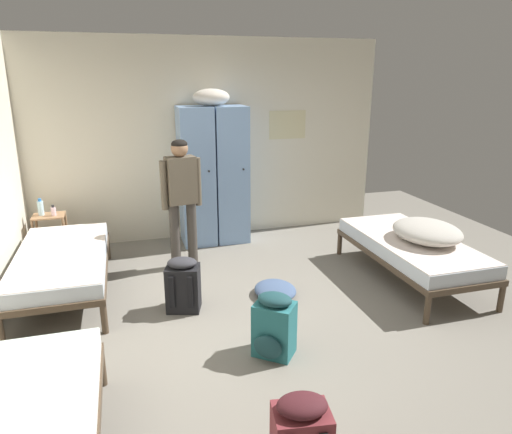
% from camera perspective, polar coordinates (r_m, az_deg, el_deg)
% --- Properties ---
extents(ground_plane, '(8.32, 8.32, 0.00)m').
position_cam_1_polar(ground_plane, '(4.53, 0.94, -12.53)').
color(ground_plane, slate).
extents(room_backdrop, '(4.95, 5.26, 2.73)m').
position_cam_1_polar(room_backdrop, '(5.12, -16.99, 6.56)').
color(room_backdrop, beige).
rests_on(room_backdrop, ground_plane).
extents(locker_bank, '(0.90, 0.55, 2.07)m').
position_cam_1_polar(locker_bank, '(6.32, -5.28, 5.45)').
color(locker_bank, '#7A9ECC').
rests_on(locker_bank, ground_plane).
extents(shelf_unit, '(0.38, 0.30, 0.57)m').
position_cam_1_polar(shelf_unit, '(6.36, -23.95, -1.71)').
color(shelf_unit, '#99704C').
rests_on(shelf_unit, ground_plane).
extents(bed_left_rear, '(0.90, 1.90, 0.49)m').
position_cam_1_polar(bed_left_rear, '(5.24, -22.79, -5.05)').
color(bed_left_rear, '#473828').
rests_on(bed_left_rear, ground_plane).
extents(bed_right, '(0.90, 1.90, 0.49)m').
position_cam_1_polar(bed_right, '(5.49, 18.57, -3.60)').
color(bed_right, '#473828').
rests_on(bed_right, ground_plane).
extents(bedding_heap, '(0.69, 0.82, 0.22)m').
position_cam_1_polar(bedding_heap, '(5.40, 20.31, -1.65)').
color(bedding_heap, '#B7B2A8').
rests_on(bedding_heap, bed_right).
extents(person_traveler, '(0.48, 0.26, 1.54)m').
position_cam_1_polar(person_traveler, '(5.45, -9.15, 3.02)').
color(person_traveler, '#3D3833').
rests_on(person_traveler, ground_plane).
extents(water_bottle, '(0.07, 0.07, 0.21)m').
position_cam_1_polar(water_bottle, '(6.31, -25.00, 1.04)').
color(water_bottle, '#B2DBEA').
rests_on(water_bottle, shelf_unit).
extents(lotion_bottle, '(0.06, 0.06, 0.13)m').
position_cam_1_polar(lotion_bottle, '(6.24, -23.67, 0.68)').
color(lotion_bottle, beige).
rests_on(lotion_bottle, shelf_unit).
extents(backpack_teal, '(0.41, 0.42, 0.55)m').
position_cam_1_polar(backpack_teal, '(3.91, 2.22, -13.32)').
color(backpack_teal, '#23666B').
rests_on(backpack_teal, ground_plane).
extents(backpack_black, '(0.38, 0.39, 0.55)m').
position_cam_1_polar(backpack_black, '(4.65, -8.94, -8.27)').
color(backpack_black, black).
rests_on(backpack_black, ground_plane).
extents(clothes_pile_denim, '(0.44, 0.51, 0.12)m').
position_cam_1_polar(clothes_pile_denim, '(4.95, 2.38, -8.97)').
color(clothes_pile_denim, '#42567A').
rests_on(clothes_pile_denim, ground_plane).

